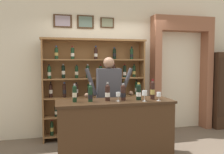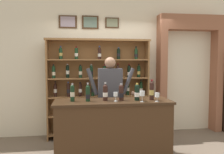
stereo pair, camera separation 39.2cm
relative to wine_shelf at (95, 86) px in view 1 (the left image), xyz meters
name	(u,v)px [view 1 (the left image)]	position (x,y,z in m)	size (l,w,h in m)	color
back_wall	(107,59)	(0.33, 0.31, 0.57)	(12.00, 0.19, 3.32)	beige
wine_shelf	(95,86)	(0.00, 0.00, 0.00)	(2.15, 0.32, 2.06)	olive
archway_doorway	(180,66)	(2.07, 0.18, 0.41)	(1.47, 0.45, 2.62)	#935B42
side_cabinet	(223,90)	(3.15, 0.02, -0.18)	(0.62, 0.44, 1.81)	#382316
tasting_counter	(115,130)	(0.13, -1.20, -0.60)	(1.87, 0.62, 0.98)	#422B19
shopkeeper	(109,92)	(0.17, -0.61, -0.04)	(0.92, 0.22, 1.68)	#2D3347
tasting_bottle_super_tuscan	(75,93)	(-0.51, -1.19, 0.03)	(0.07, 0.07, 0.28)	black
tasting_bottle_riserva	(90,94)	(-0.27, -1.22, 0.02)	(0.07, 0.07, 0.29)	black
tasting_bottle_prosecco	(108,92)	(0.01, -1.21, 0.03)	(0.08, 0.08, 0.29)	black
tasting_bottle_brunello	(123,92)	(0.26, -1.22, 0.02)	(0.08, 0.08, 0.27)	black
tasting_bottle_vin_santo	(139,92)	(0.51, -1.25, 0.03)	(0.08, 0.08, 0.28)	black
tasting_bottle_grappa	(153,90)	(0.76, -1.24, 0.05)	(0.07, 0.07, 0.33)	black
wine_glass_right	(118,95)	(0.16, -1.28, -0.01)	(0.07, 0.07, 0.14)	silver
wine_glass_spare	(159,95)	(0.80, -1.40, -0.01)	(0.07, 0.07, 0.14)	silver
wine_glass_center	(145,93)	(0.56, -1.39, 0.02)	(0.08, 0.08, 0.17)	silver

